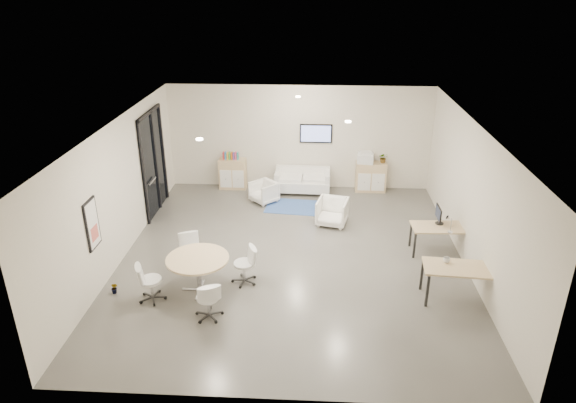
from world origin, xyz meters
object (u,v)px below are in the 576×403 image
at_px(sideboard_right, 371,177).
at_px(round_table, 198,261).
at_px(desk_rear, 440,229).
at_px(armchair_right, 332,211).
at_px(armchair_left, 264,191).
at_px(sideboard_left, 233,174).
at_px(desk_front, 459,270).
at_px(loveseat, 303,181).

bearing_deg(sideboard_right, round_table, -125.42).
bearing_deg(sideboard_right, desk_rear, -71.63).
height_order(armchair_right, round_table, round_table).
bearing_deg(armchair_left, desk_rear, 13.07).
distance_m(sideboard_left, desk_front, 8.00).
xyz_separation_m(loveseat, desk_rear, (3.37, -3.67, 0.29)).
relative_size(loveseat, armchair_right, 2.14).
bearing_deg(armchair_right, sideboard_right, 76.03).
distance_m(armchair_left, round_table, 4.84).
height_order(sideboard_left, desk_front, sideboard_left).
height_order(loveseat, desk_rear, loveseat).
bearing_deg(desk_front, round_table, -175.59).
xyz_separation_m(desk_rear, desk_front, (-0.04, -1.94, 0.04)).
xyz_separation_m(sideboard_right, desk_rear, (1.28, -3.84, 0.17)).
bearing_deg(round_table, desk_rear, 19.81).
relative_size(sideboard_left, round_table, 0.72).
bearing_deg(loveseat, desk_front, -57.45).
height_order(armchair_right, desk_rear, armchair_right).
distance_m(sideboard_left, armchair_left, 1.50).
xyz_separation_m(sideboard_left, loveseat, (2.19, -0.18, -0.13)).
height_order(loveseat, desk_front, desk_front).
bearing_deg(desk_rear, round_table, -162.58).
xyz_separation_m(sideboard_right, armchair_left, (-3.21, -1.04, -0.11)).
bearing_deg(desk_rear, armchair_right, 148.35).
xyz_separation_m(sideboard_left, armchair_right, (3.04, -2.44, -0.07)).
xyz_separation_m(desk_front, round_table, (-5.35, -0.00, 0.04)).
relative_size(armchair_right, desk_rear, 0.58).
distance_m(sideboard_left, sideboard_right, 4.28).
height_order(sideboard_left, armchair_left, sideboard_left).
distance_m(sideboard_left, round_table, 5.80).
bearing_deg(loveseat, round_table, -107.95).
distance_m(armchair_left, armchair_right, 2.41).
distance_m(loveseat, desk_rear, 4.99).
bearing_deg(loveseat, desk_rear, -45.59).
xyz_separation_m(sideboard_right, armchair_right, (-1.24, -2.43, -0.06)).
distance_m(desk_rear, round_table, 5.73).
distance_m(armchair_right, desk_rear, 2.90).
bearing_deg(armchair_right, sideboard_left, 154.36).
bearing_deg(sideboard_right, armchair_left, -162.06).
bearing_deg(desk_front, armchair_right, 130.90).
bearing_deg(sideboard_left, armchair_left, -44.21).
bearing_deg(round_table, sideboard_right, 54.58).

